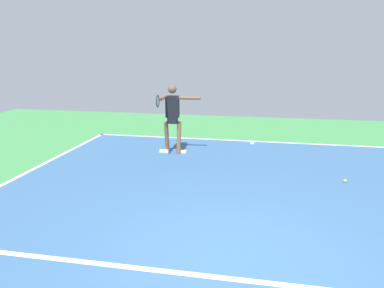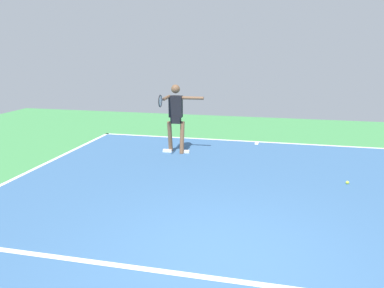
{
  "view_description": "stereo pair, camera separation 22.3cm",
  "coord_description": "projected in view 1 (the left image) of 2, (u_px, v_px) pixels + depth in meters",
  "views": [
    {
      "loc": [
        -0.36,
        4.39,
        2.67
      ],
      "look_at": [
        1.01,
        -2.49,
        0.9
      ],
      "focal_mm": 35.33,
      "sensor_mm": 36.0,
      "label": 1
    },
    {
      "loc": [
        -0.58,
        4.34,
        2.67
      ],
      "look_at": [
        1.01,
        -2.49,
        0.9
      ],
      "focal_mm": 35.33,
      "sensor_mm": 36.0,
      "label": 2
    }
  ],
  "objects": [
    {
      "name": "tennis_player",
      "position": [
        172.0,
        114.0,
        9.72
      ],
      "size": [
        1.09,
        1.21,
        1.8
      ],
      "rotation": [
        0.0,
        0.0,
        0.06
      ],
      "color": "brown",
      "rests_on": "ground_plane"
    },
    {
      "name": "court_line_service",
      "position": [
        228.0,
        278.0,
        4.51
      ],
      "size": [
        7.29,
        0.1,
        0.01
      ],
      "primitive_type": "cube",
      "color": "white",
      "rests_on": "ground_plane"
    },
    {
      "name": "tennis_ball_by_baseline",
      "position": [
        345.0,
        181.0,
        7.77
      ],
      "size": [
        0.07,
        0.07,
        0.07
      ],
      "primitive_type": "sphere",
      "color": "#C6E53D",
      "rests_on": "ground_plane"
    },
    {
      "name": "court_line_baseline_near",
      "position": [
        253.0,
        141.0,
        11.23
      ],
      "size": [
        9.72,
        0.1,
        0.01
      ],
      "primitive_type": "cube",
      "color": "white",
      "rests_on": "ground_plane"
    },
    {
      "name": "court_surface",
      "position": [
        231.0,
        261.0,
        4.89
      ],
      "size": [
        9.72,
        13.43,
        0.0
      ],
      "primitive_type": "cube",
      "color": "#38608E",
      "rests_on": "ground_plane"
    },
    {
      "name": "ground_plane",
      "position": [
        231.0,
        261.0,
        4.89
      ],
      "size": [
        21.76,
        21.76,
        0.0
      ],
      "primitive_type": "plane",
      "color": "#428E4C"
    },
    {
      "name": "court_line_centre_mark",
      "position": [
        252.0,
        143.0,
        11.04
      ],
      "size": [
        0.1,
        0.3,
        0.01
      ],
      "primitive_type": "cube",
      "color": "white",
      "rests_on": "ground_plane"
    }
  ]
}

